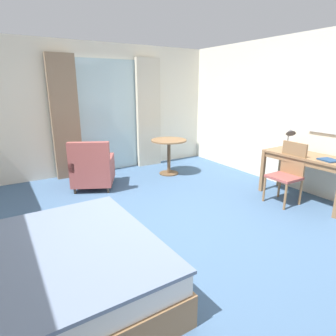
{
  "coord_description": "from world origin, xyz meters",
  "views": [
    {
      "loc": [
        -1.7,
        -2.89,
        1.8
      ],
      "look_at": [
        0.16,
        0.15,
        0.77
      ],
      "focal_mm": 30.37,
      "sensor_mm": 36.0,
      "label": 1
    }
  ],
  "objects_px": {
    "writing_desk": "(308,161)",
    "round_cafe_table": "(169,149)",
    "armchair_by_window": "(93,170)",
    "bed": "(22,285)",
    "desk_lamp": "(290,134)",
    "desk_chair": "(288,170)",
    "closed_book": "(329,160)"
  },
  "relations": [
    {
      "from": "desk_chair",
      "to": "round_cafe_table",
      "type": "bearing_deg",
      "value": 109.18
    },
    {
      "from": "writing_desk",
      "to": "desk_lamp",
      "type": "relative_size",
      "value": 3.12
    },
    {
      "from": "closed_book",
      "to": "armchair_by_window",
      "type": "height_order",
      "value": "armchair_by_window"
    },
    {
      "from": "closed_book",
      "to": "armchair_by_window",
      "type": "distance_m",
      "value": 3.83
    },
    {
      "from": "bed",
      "to": "desk_lamp",
      "type": "relative_size",
      "value": 4.86
    },
    {
      "from": "desk_lamp",
      "to": "bed",
      "type": "bearing_deg",
      "value": -171.06
    },
    {
      "from": "desk_lamp",
      "to": "writing_desk",
      "type": "bearing_deg",
      "value": -80.7
    },
    {
      "from": "writing_desk",
      "to": "armchair_by_window",
      "type": "height_order",
      "value": "armchair_by_window"
    },
    {
      "from": "writing_desk",
      "to": "armchair_by_window",
      "type": "bearing_deg",
      "value": 139.66
    },
    {
      "from": "writing_desk",
      "to": "desk_chair",
      "type": "bearing_deg",
      "value": 164.23
    },
    {
      "from": "bed",
      "to": "armchair_by_window",
      "type": "xyz_separation_m",
      "value": [
        1.4,
        2.65,
        0.07
      ]
    },
    {
      "from": "desk_lamp",
      "to": "round_cafe_table",
      "type": "xyz_separation_m",
      "value": [
        -1.08,
        2.03,
        -0.5
      ]
    },
    {
      "from": "desk_chair",
      "to": "closed_book",
      "type": "distance_m",
      "value": 0.58
    },
    {
      "from": "writing_desk",
      "to": "desk_lamp",
      "type": "height_order",
      "value": "desk_lamp"
    },
    {
      "from": "armchair_by_window",
      "to": "round_cafe_table",
      "type": "height_order",
      "value": "armchair_by_window"
    },
    {
      "from": "closed_book",
      "to": "armchair_by_window",
      "type": "bearing_deg",
      "value": 146.81
    },
    {
      "from": "closed_book",
      "to": "armchair_by_window",
      "type": "xyz_separation_m",
      "value": [
        -2.68,
        2.71,
        -0.42
      ]
    },
    {
      "from": "bed",
      "to": "armchair_by_window",
      "type": "height_order",
      "value": "bed"
    },
    {
      "from": "writing_desk",
      "to": "armchair_by_window",
      "type": "relative_size",
      "value": 1.36
    },
    {
      "from": "writing_desk",
      "to": "round_cafe_table",
      "type": "height_order",
      "value": "writing_desk"
    },
    {
      "from": "round_cafe_table",
      "to": "writing_desk",
      "type": "bearing_deg",
      "value": -64.42
    },
    {
      "from": "writing_desk",
      "to": "closed_book",
      "type": "xyz_separation_m",
      "value": [
        -0.08,
        -0.36,
        0.1
      ]
    },
    {
      "from": "desk_lamp",
      "to": "armchair_by_window",
      "type": "relative_size",
      "value": 0.44
    },
    {
      "from": "writing_desk",
      "to": "desk_chair",
      "type": "distance_m",
      "value": 0.38
    },
    {
      "from": "desk_chair",
      "to": "armchair_by_window",
      "type": "distance_m",
      "value": 3.31
    },
    {
      "from": "desk_lamp",
      "to": "armchair_by_window",
      "type": "height_order",
      "value": "desk_lamp"
    },
    {
      "from": "bed",
      "to": "desk_chair",
      "type": "distance_m",
      "value": 3.85
    },
    {
      "from": "round_cafe_table",
      "to": "bed",
      "type": "bearing_deg",
      "value": -138.54
    },
    {
      "from": "desk_lamp",
      "to": "closed_book",
      "type": "bearing_deg",
      "value": -91.83
    },
    {
      "from": "closed_book",
      "to": "round_cafe_table",
      "type": "bearing_deg",
      "value": 123.2
    },
    {
      "from": "closed_book",
      "to": "writing_desk",
      "type": "bearing_deg",
      "value": 89.86
    },
    {
      "from": "writing_desk",
      "to": "desk_lamp",
      "type": "bearing_deg",
      "value": 99.3
    }
  ]
}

